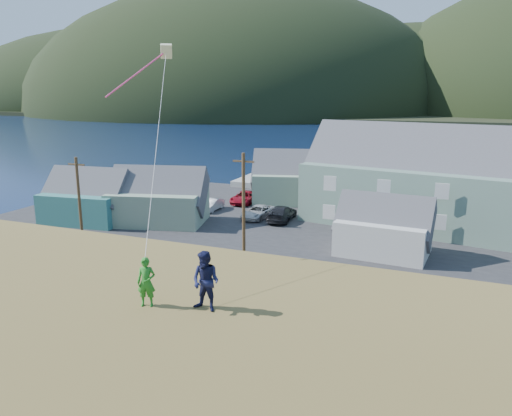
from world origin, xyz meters
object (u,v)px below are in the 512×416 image
(lodge, at_px, (489,186))
(kite_flyer_green, at_px, (146,282))
(shed_teal, at_px, (88,198))
(wharf, at_px, (332,182))
(kite_flyer_navy, at_px, (206,281))
(shed_palegreen_near, at_px, (158,198))
(shed_white, at_px, (384,228))
(shed_palegreen_far, at_px, (301,178))

(lodge, bearing_deg, kite_flyer_green, -96.28)
(shed_teal, relative_size, kite_flyer_green, 6.17)
(wharf, distance_m, lodge, 27.89)
(lodge, distance_m, shed_teal, 39.88)
(kite_flyer_green, bearing_deg, wharf, 78.89)
(wharf, bearing_deg, kite_flyer_navy, -80.32)
(shed_palegreen_near, relative_size, shed_white, 1.36)
(wharf, distance_m, shed_teal, 35.20)
(shed_teal, xyz_separation_m, kite_flyer_green, (27.05, -28.87, 5.38))
(wharf, height_order, lodge, lodge)
(kite_flyer_navy, bearing_deg, shed_palegreen_near, 130.47)
(shed_palegreen_near, xyz_separation_m, shed_white, (23.06, -1.67, -0.31))
(shed_teal, distance_m, shed_palegreen_far, 24.88)
(lodge, height_order, shed_palegreen_near, lodge)
(kite_flyer_green, xyz_separation_m, kite_flyer_navy, (1.80, 0.40, 0.15))
(kite_flyer_green, bearing_deg, lodge, 54.66)
(shed_palegreen_far, xyz_separation_m, kite_flyer_navy, (10.91, -45.70, 5.11))
(lodge, relative_size, shed_white, 4.51)
(shed_teal, relative_size, kite_flyer_navy, 5.18)
(shed_teal, distance_m, kite_flyer_green, 39.93)
(lodge, height_order, shed_palegreen_far, lodge)
(shed_white, bearing_deg, shed_teal, -175.08)
(shed_teal, xyz_separation_m, kite_flyer_navy, (28.85, -28.47, 5.52))
(shed_palegreen_near, bearing_deg, wharf, 52.91)
(shed_palegreen_far, bearing_deg, kite_flyer_navy, -91.55)
(kite_flyer_green, distance_m, kite_flyer_navy, 1.85)
(shed_teal, bearing_deg, kite_flyer_green, -53.36)
(shed_teal, xyz_separation_m, shed_palegreen_far, (17.94, 17.23, 0.41))
(wharf, xyz_separation_m, shed_palegreen_near, (-11.72, -27.44, 2.25))
(lodge, bearing_deg, shed_palegreen_near, -155.55)
(wharf, bearing_deg, kite_flyer_green, -82.11)
(shed_white, distance_m, kite_flyer_navy, 29.54)
(wharf, xyz_separation_m, shed_palegreen_far, (-1.01, -12.35, 2.55))
(shed_palegreen_near, bearing_deg, shed_palegreen_far, 40.68)
(shed_palegreen_far, bearing_deg, kite_flyer_green, -93.80)
(kite_flyer_navy, bearing_deg, shed_teal, 140.62)
(shed_teal, distance_m, shed_palegreen_near, 7.55)
(lodge, relative_size, kite_flyer_green, 24.02)
(shed_white, relative_size, kite_flyer_navy, 4.47)
(shed_palegreen_near, distance_m, shed_white, 23.12)
(shed_teal, xyz_separation_m, shed_palegreen_near, (7.23, 2.14, 0.11))
(wharf, xyz_separation_m, shed_teal, (-18.95, -29.58, 2.14))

